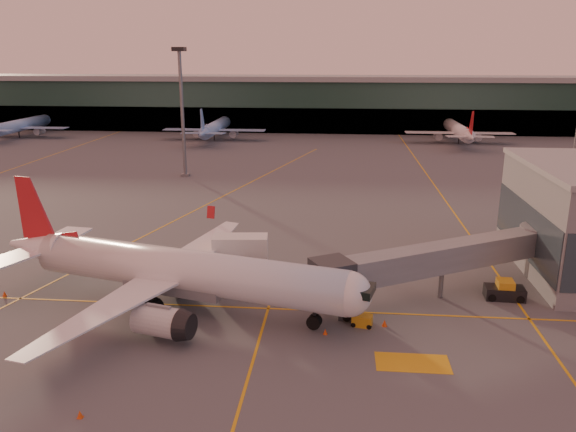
# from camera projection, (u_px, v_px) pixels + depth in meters

# --- Properties ---
(ground) EXTENTS (600.00, 600.00, 0.00)m
(ground) POSITION_uv_depth(u_px,v_px,m) (207.00, 330.00, 51.09)
(ground) COLOR #4C4F54
(ground) RESTS_ON ground
(taxi_markings) EXTENTS (100.12, 173.00, 0.01)m
(taxi_markings) POSITION_uv_depth(u_px,v_px,m) (225.00, 204.00, 94.31)
(taxi_markings) COLOR gold
(taxi_markings) RESTS_ON ground
(terminal) EXTENTS (400.00, 20.00, 17.60)m
(terminal) POSITION_uv_depth(u_px,v_px,m) (305.00, 103.00, 184.34)
(terminal) COLOR #19382D
(terminal) RESTS_ON ground
(mast_west_near) EXTENTS (2.40, 2.40, 25.60)m
(mast_west_near) POSITION_uv_depth(u_px,v_px,m) (182.00, 103.00, 111.91)
(mast_west_near) COLOR slate
(mast_west_near) RESTS_ON ground
(distant_aircraft_row) EXTENTS (225.00, 34.00, 13.00)m
(distant_aircraft_row) POSITION_uv_depth(u_px,v_px,m) (122.00, 138.00, 168.77)
(distant_aircraft_row) COLOR #87ABE2
(distant_aircraft_row) RESTS_ON ground
(main_airplane) EXTENTS (39.27, 35.79, 12.02)m
(main_airplane) POSITION_uv_depth(u_px,v_px,m) (174.00, 271.00, 54.52)
(main_airplane) COLOR white
(main_airplane) RESTS_ON ground
(jet_bridge) EXTENTS (27.31, 17.29, 5.92)m
(jet_bridge) POSITION_uv_depth(u_px,v_px,m) (454.00, 257.00, 57.52)
(jet_bridge) COLOR slate
(jet_bridge) RESTS_ON ground
(catering_truck) EXTENTS (6.35, 3.27, 4.74)m
(catering_truck) POSITION_uv_depth(u_px,v_px,m) (241.00, 253.00, 62.91)
(catering_truck) COLOR red
(catering_truck) RESTS_ON ground
(gpu_cart) EXTENTS (2.06, 1.48, 1.09)m
(gpu_cart) POSITION_uv_depth(u_px,v_px,m) (362.00, 321.00, 51.73)
(gpu_cart) COLOR orange
(gpu_cart) RESTS_ON ground
(pushback_tug) EXTENTS (4.01, 2.33, 2.01)m
(pushback_tug) POSITION_uv_depth(u_px,v_px,m) (505.00, 291.00, 57.48)
(pushback_tug) COLOR black
(pushback_tug) RESTS_ON ground
(cone_nose) EXTENTS (0.50, 0.50, 0.64)m
(cone_nose) POSITION_uv_depth(u_px,v_px,m) (385.00, 323.00, 51.77)
(cone_nose) COLOR #E1450B
(cone_nose) RESTS_ON ground
(cone_tail) EXTENTS (0.44, 0.44, 0.56)m
(cone_tail) POSITION_uv_depth(u_px,v_px,m) (4.00, 294.00, 58.23)
(cone_tail) COLOR #E1450B
(cone_tail) RESTS_ON ground
(cone_wing_right) EXTENTS (0.44, 0.44, 0.56)m
(cone_wing_right) POSITION_uv_depth(u_px,v_px,m) (80.00, 414.00, 38.70)
(cone_wing_right) COLOR #E1450B
(cone_wing_right) RESTS_ON ground
(cone_wing_left) EXTENTS (0.40, 0.40, 0.51)m
(cone_wing_left) POSITION_uv_depth(u_px,v_px,m) (196.00, 251.00, 70.91)
(cone_wing_left) COLOR #E1450B
(cone_wing_left) RESTS_ON ground
(cone_fwd) EXTENTS (0.41, 0.41, 0.53)m
(cone_fwd) POSITION_uv_depth(u_px,v_px,m) (325.00, 332.00, 50.27)
(cone_fwd) COLOR #E1450B
(cone_fwd) RESTS_ON ground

